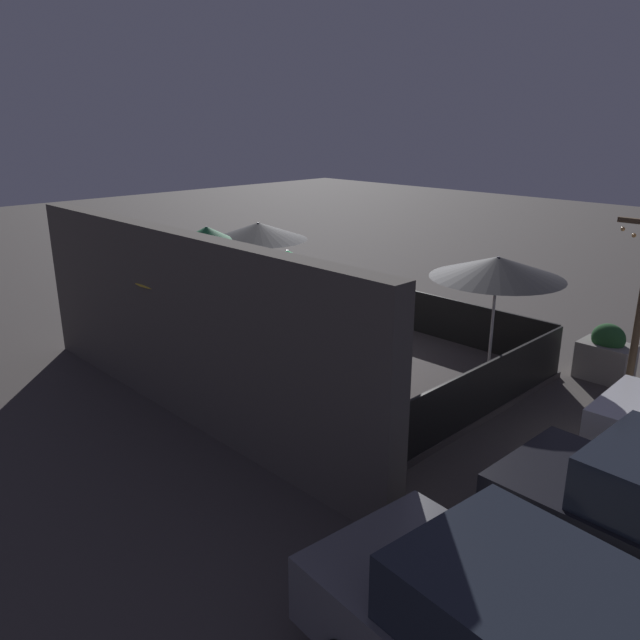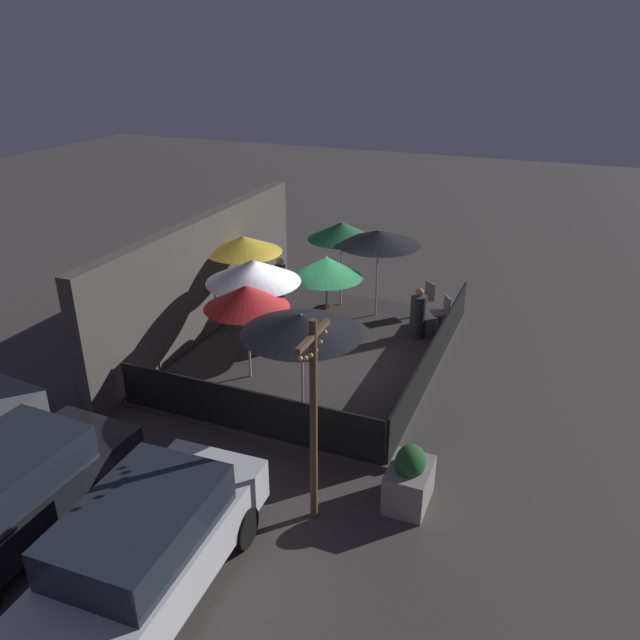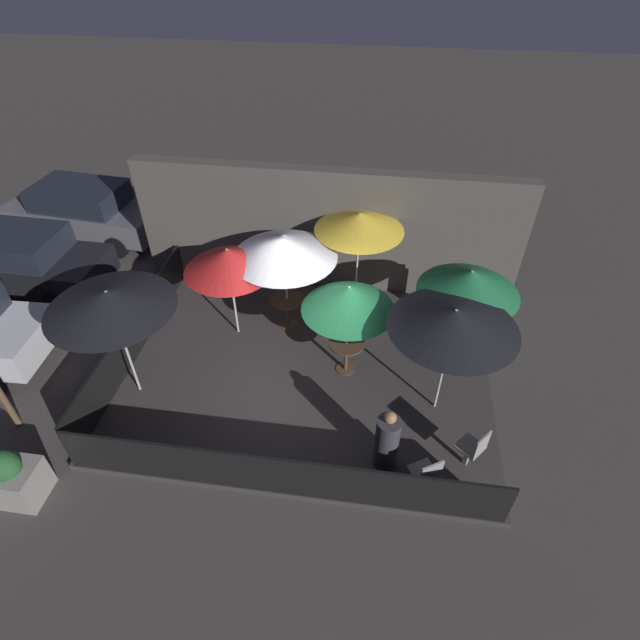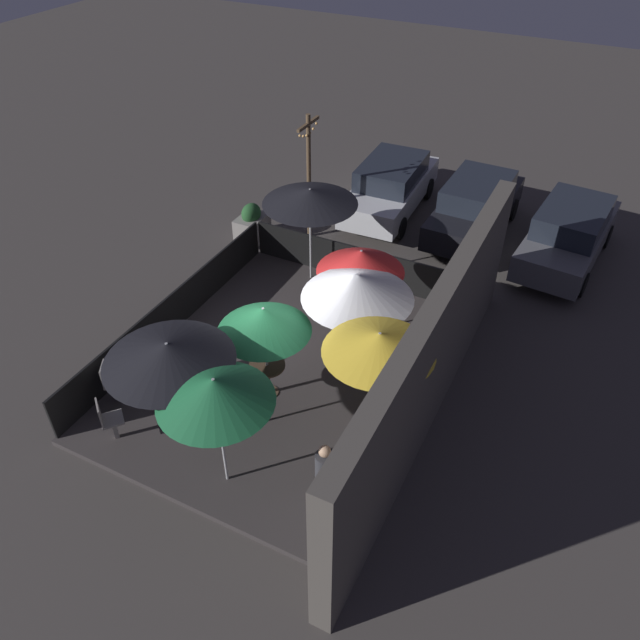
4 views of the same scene
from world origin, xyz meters
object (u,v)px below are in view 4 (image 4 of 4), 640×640
Objects in this scene: patio_umbrella_2 at (310,196)px; patron_0 at (324,475)px; light_post at (309,171)px; patio_umbrella_1 at (264,320)px; patio_umbrella_5 at (215,390)px; patron_1 at (152,365)px; planter_box at (252,224)px; parked_car_2 at (569,233)px; dining_table_0 at (355,346)px; patio_umbrella_3 at (361,261)px; parked_car_1 at (475,206)px; patio_umbrella_0 at (358,286)px; dining_table_1 at (267,371)px; patio_umbrella_4 at (168,352)px; patio_chair_1 at (108,419)px; patio_umbrella_6 at (379,343)px; parked_car_0 at (391,186)px; patio_chair_0 at (112,381)px.

patron_0 is at bearing 29.38° from patio_umbrella_2.
light_post is (-2.01, -1.09, -0.44)m from patio_umbrella_2.
patio_umbrella_1 is 0.89× the size of patio_umbrella_5.
patron_1 is 1.21× the size of planter_box.
planter_box is at bearing -151.51° from patio_umbrella_5.
patio_umbrella_5 reaches higher than parked_car_2.
dining_table_0 is at bearing 42.60° from patio_umbrella_2.
dining_table_0 is (1.09, 0.41, -1.37)m from patio_umbrella_3.
parked_car_2 is at bearing 47.32° from patron_1.
patron_0 is 0.31× the size of parked_car_1.
patio_umbrella_2 reaches higher than dining_table_0.
patio_umbrella_0 reaches higher than dining_table_1.
patio_umbrella_5 is 8.70m from light_post.
light_post is at bearing -159.90° from patio_umbrella_1.
patio_umbrella_5 is 10.75m from parked_car_1.
patio_umbrella_5 is at bearing -6.27° from parked_car_1.
planter_box is at bearing -56.21° from light_post.
parked_car_1 is 0.95× the size of parked_car_2.
dining_table_1 is at bearing -11.12° from parked_car_1.
patio_umbrella_2 reaches higher than patron_1.
parked_car_2 is (-6.54, 3.21, -1.41)m from patio_umbrella_0.
patio_umbrella_4 reaches higher than planter_box.
patio_umbrella_2 is at bearing -137.40° from dining_table_0.
patio_umbrella_5 is at bearing -32.50° from patron_1.
patio_umbrella_1 is 2.34m from dining_table_0.
patio_umbrella_2 reaches higher than patio_chair_1.
dining_table_1 is (2.56, -0.84, -1.37)m from patio_umbrella_3.
dining_table_0 is at bearing -18.66° from patron_0.
patio_umbrella_5 is 0.54× the size of parked_car_2.
patio_umbrella_1 is at bearing 16.75° from patron_1.
parked_car_0 is at bearing -160.24° from patio_umbrella_6.
parked_car_0 is at bearing -164.11° from dining_table_0.
patio_umbrella_2 is at bearing 72.38° from patron_1.
patron_0 is (4.33, 1.31, -1.36)m from patio_umbrella_3.
dining_table_0 is 0.57× the size of patron_1.
patio_umbrella_2 is at bearing -164.36° from patio_umbrella_1.
patio_umbrella_5 reaches higher than patio_umbrella_3.
patio_umbrella_5 is (2.19, 0.43, 0.29)m from patio_umbrella_1.
patio_umbrella_1 is 2.26m from patio_umbrella_5.
patron_0 is (-0.60, 4.17, 0.08)m from patio_chair_1.
patio_umbrella_6 reaches higher than parked_car_2.
patio_chair_0 is 0.70× the size of patron_1.
parked_car_1 is (-10.73, 3.88, 0.20)m from patio_chair_1.
patio_chair_0 is 1.02m from patio_chair_1.
patio_umbrella_5 reaches higher than patio_umbrella_6.
patio_umbrella_4 is at bearing 21.98° from planter_box.
parked_car_2 is (0.45, 5.20, 0.00)m from parked_car_0.
patio_umbrella_5 is 2.98m from patio_chair_1.
patio_chair_0 is (3.03, -3.89, -0.08)m from dining_table_0.
patio_umbrella_2 is 1.02× the size of patio_umbrella_4.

